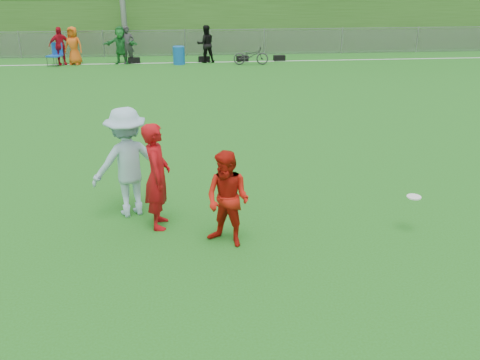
{
  "coord_description": "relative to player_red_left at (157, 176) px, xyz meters",
  "views": [
    {
      "loc": [
        0.2,
        -7.38,
        4.46
      ],
      "look_at": [
        0.93,
        0.5,
        1.19
      ],
      "focal_mm": 40.0,
      "sensor_mm": 36.0,
      "label": 1
    }
  ],
  "objects": [
    {
      "name": "ground",
      "position": [
        0.44,
        -1.37,
        -0.96
      ],
      "size": [
        120.0,
        120.0,
        0.0
      ],
      "primitive_type": "plane",
      "color": "#226314",
      "rests_on": "ground"
    },
    {
      "name": "sideline_far",
      "position": [
        0.44,
        16.63,
        -0.96
      ],
      "size": [
        60.0,
        0.1,
        0.01
      ],
      "primitive_type": "cube",
      "color": "white",
      "rests_on": "ground"
    },
    {
      "name": "fence",
      "position": [
        0.44,
        18.63,
        -0.31
      ],
      "size": [
        58.0,
        0.06,
        1.3
      ],
      "color": "gray",
      "rests_on": "ground"
    },
    {
      "name": "berm",
      "position": [
        0.44,
        29.63,
        0.54
      ],
      "size": [
        120.0,
        18.0,
        3.0
      ],
      "primitive_type": "cube",
      "color": "#224D15",
      "rests_on": "ground"
    },
    {
      "name": "spectator_row",
      "position": [
        -2.45,
        16.63,
        -0.11
      ],
      "size": [
        7.62,
        0.78,
        1.69
      ],
      "color": "#B40C1D",
      "rests_on": "ground"
    },
    {
      "name": "gear_bags",
      "position": [
        1.86,
        16.73,
        -0.83
      ],
      "size": [
        7.42,
        0.35,
        0.26
      ],
      "color": "black",
      "rests_on": "ground"
    },
    {
      "name": "player_red_left",
      "position": [
        0.0,
        0.0,
        0.0
      ],
      "size": [
        0.47,
        0.71,
        1.92
      ],
      "primitive_type": "imported",
      "rotation": [
        0.0,
        0.0,
        1.55
      ],
      "color": "#A80B10",
      "rests_on": "ground"
    },
    {
      "name": "player_red_center",
      "position": [
        1.18,
        -0.79,
        -0.14
      ],
      "size": [
        1.01,
        0.97,
        1.64
      ],
      "primitive_type": "imported",
      "rotation": [
        0.0,
        0.0,
        -0.61
      ],
      "color": "#B7160C",
      "rests_on": "ground"
    },
    {
      "name": "player_blue",
      "position": [
        -0.56,
        0.56,
        0.07
      ],
      "size": [
        1.52,
        1.2,
        2.06
      ],
      "primitive_type": "imported",
      "rotation": [
        0.0,
        0.0,
        3.52
      ],
      "color": "#99C3D5",
      "rests_on": "ground"
    },
    {
      "name": "frisbee",
      "position": [
        4.43,
        -0.64,
        -0.3
      ],
      "size": [
        0.25,
        0.25,
        0.02
      ],
      "color": "silver",
      "rests_on": "ground"
    },
    {
      "name": "recycling_bin",
      "position": [
        0.16,
        16.26,
        -0.56
      ],
      "size": [
        0.68,
        0.68,
        0.81
      ],
      "primitive_type": "cylinder",
      "rotation": [
        0.0,
        0.0,
        -0.31
      ],
      "color": "#1058B1",
      "rests_on": "ground"
    },
    {
      "name": "camp_chair",
      "position": [
        -5.43,
        16.38,
        -0.66
      ],
      "size": [
        0.73,
        0.74,
        1.01
      ],
      "rotation": [
        0.0,
        0.0,
        -0.39
      ],
      "color": "#1049B1",
      "rests_on": "ground"
    },
    {
      "name": "bicycle",
      "position": [
        3.44,
        15.83,
        -0.54
      ],
      "size": [
        1.62,
        0.63,
        0.84
      ],
      "primitive_type": "imported",
      "rotation": [
        0.0,
        0.0,
        1.52
      ],
      "color": "#2C2C2F",
      "rests_on": "ground"
    }
  ]
}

